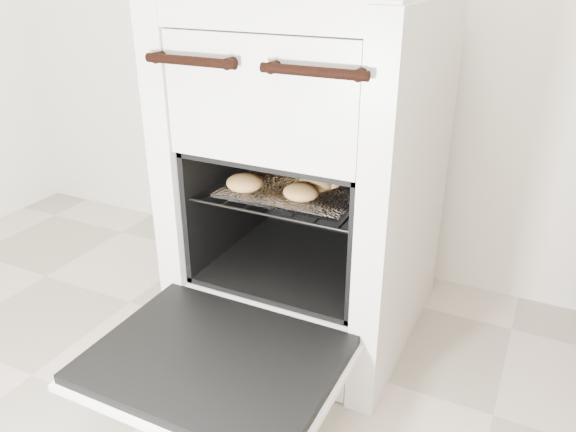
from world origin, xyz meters
name	(u,v)px	position (x,y,z in m)	size (l,w,h in m)	color
stove	(312,179)	(-0.17, 1.20, 0.41)	(0.54, 0.60, 0.83)	silver
oven_door	(215,362)	(-0.17, 0.74, 0.18)	(0.49, 0.38, 0.03)	black
oven_rack	(301,186)	(-0.17, 1.14, 0.41)	(0.39, 0.38, 0.01)	black
foil_sheet	(298,187)	(-0.17, 1.12, 0.41)	(0.31, 0.27, 0.01)	white
baked_rolls	(297,173)	(-0.19, 1.14, 0.44)	(0.28, 0.31, 0.05)	tan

